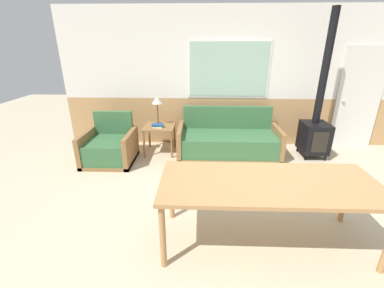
# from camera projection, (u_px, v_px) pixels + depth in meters

# --- Properties ---
(ground_plane) EXTENTS (16.00, 16.00, 0.00)m
(ground_plane) POSITION_uv_depth(u_px,v_px,m) (265.00, 220.00, 3.16)
(ground_plane) COLOR beige
(wall_back) EXTENTS (7.20, 0.09, 2.70)m
(wall_back) POSITION_uv_depth(u_px,v_px,m) (241.00, 79.00, 5.10)
(wall_back) COLOR tan
(wall_back) RESTS_ON ground_plane
(couch) EXTENTS (1.91, 0.88, 0.87)m
(couch) POSITION_uv_depth(u_px,v_px,m) (228.00, 142.00, 4.94)
(couch) COLOR olive
(couch) RESTS_ON ground_plane
(armchair) EXTENTS (0.87, 0.84, 0.85)m
(armchair) POSITION_uv_depth(u_px,v_px,m) (110.00, 148.00, 4.65)
(armchair) COLOR olive
(armchair) RESTS_ON ground_plane
(side_table) EXTENTS (0.58, 0.58, 0.55)m
(side_table) POSITION_uv_depth(u_px,v_px,m) (160.00, 130.00, 4.96)
(side_table) COLOR olive
(side_table) RESTS_ON ground_plane
(table_lamp) EXTENTS (0.20, 0.20, 0.56)m
(table_lamp) POSITION_uv_depth(u_px,v_px,m) (157.00, 102.00, 4.87)
(table_lamp) COLOR #4C3823
(table_lamp) RESTS_ON side_table
(book_stack) EXTENTS (0.22, 0.17, 0.07)m
(book_stack) POSITION_uv_depth(u_px,v_px,m) (158.00, 126.00, 4.83)
(book_stack) COLOR white
(book_stack) RESTS_ON side_table
(dining_table) EXTENTS (2.19, 0.88, 0.74)m
(dining_table) POSITION_uv_depth(u_px,v_px,m) (269.00, 187.00, 2.59)
(dining_table) COLOR #B27F4C
(dining_table) RESTS_ON ground_plane
(wood_stove) EXTENTS (0.46, 0.53, 2.59)m
(wood_stove) POSITION_uv_depth(u_px,v_px,m) (316.00, 125.00, 4.74)
(wood_stove) COLOR black
(wood_stove) RESTS_ON ground_plane
(entry_door) EXTENTS (0.86, 0.09, 1.99)m
(entry_door) POSITION_uv_depth(u_px,v_px,m) (358.00, 99.00, 5.11)
(entry_door) COLOR silver
(entry_door) RESTS_ON ground_plane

